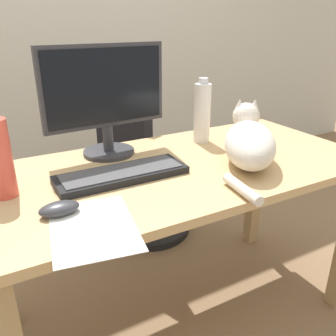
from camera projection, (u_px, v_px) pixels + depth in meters
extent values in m
plane|color=#846647|center=(179.00, 313.00, 1.58)|extent=(8.00, 8.00, 0.00)
cube|color=beige|center=(61.00, 3.00, 2.33)|extent=(6.00, 0.04, 2.60)
cube|color=tan|center=(181.00, 168.00, 1.31)|extent=(1.43, 0.70, 0.03)
cube|color=tan|center=(255.00, 188.00, 1.97)|extent=(0.06, 0.06, 0.68)
cylinder|color=black|center=(150.00, 226.00, 2.21)|extent=(0.48, 0.48, 0.04)
cylinder|color=black|center=(149.00, 195.00, 2.13)|extent=(0.06, 0.06, 0.47)
cylinder|color=black|center=(148.00, 154.00, 2.03)|extent=(0.44, 0.44, 0.06)
cube|color=black|center=(123.00, 121.00, 1.81)|extent=(0.19, 0.35, 0.40)
cylinder|color=#333338|center=(109.00, 152.00, 1.41)|extent=(0.20, 0.20, 0.01)
cylinder|color=#333338|center=(108.00, 138.00, 1.39)|extent=(0.04, 0.04, 0.10)
cube|color=#333338|center=(105.00, 86.00, 1.31)|extent=(0.48, 0.05, 0.30)
cube|color=black|center=(106.00, 87.00, 1.30)|extent=(0.45, 0.03, 0.27)
cube|color=black|center=(122.00, 175.00, 1.19)|extent=(0.44, 0.15, 0.02)
cube|color=#444447|center=(122.00, 171.00, 1.19)|extent=(0.40, 0.12, 0.00)
ellipsoid|color=silver|center=(250.00, 144.00, 1.29)|extent=(0.36, 0.40, 0.15)
sphere|color=silver|center=(246.00, 116.00, 1.46)|extent=(0.11, 0.11, 0.11)
cone|color=silver|center=(240.00, 104.00, 1.45)|extent=(0.04, 0.04, 0.04)
cone|color=silver|center=(255.00, 104.00, 1.44)|extent=(0.04, 0.04, 0.04)
cylinder|color=silver|center=(242.00, 189.00, 1.07)|extent=(0.05, 0.18, 0.03)
ellipsoid|color=#333338|center=(59.00, 209.00, 0.97)|extent=(0.11, 0.06, 0.04)
cube|color=white|center=(93.00, 227.00, 0.91)|extent=(0.26, 0.33, 0.00)
cylinder|color=silver|center=(202.00, 113.00, 1.51)|extent=(0.07, 0.07, 0.25)
cylinder|color=silver|center=(203.00, 81.00, 1.46)|extent=(0.04, 0.04, 0.02)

